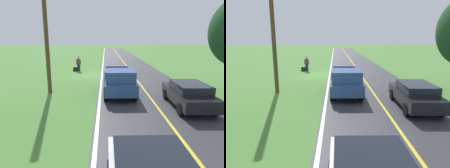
# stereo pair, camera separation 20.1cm
# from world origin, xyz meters

# --- Properties ---
(ground_plane) EXTENTS (200.00, 200.00, 0.00)m
(ground_plane) POSITION_xyz_m (0.00, 0.00, 0.00)
(ground_plane) COLOR #4C7F38
(road_surface) EXTENTS (6.97, 120.00, 0.00)m
(road_surface) POSITION_xyz_m (-4.41, 0.00, 0.00)
(road_surface) COLOR #333338
(road_surface) RESTS_ON ground
(lane_edge_line) EXTENTS (0.16, 117.60, 0.00)m
(lane_edge_line) POSITION_xyz_m (-1.11, 0.00, 0.01)
(lane_edge_line) COLOR silver
(lane_edge_line) RESTS_ON ground
(lane_centre_line) EXTENTS (0.14, 117.60, 0.00)m
(lane_centre_line) POSITION_xyz_m (-4.41, 0.00, 0.01)
(lane_centre_line) COLOR gold
(lane_centre_line) RESTS_ON ground
(hitchhiker_walking) EXTENTS (0.62, 0.53, 1.75)m
(hitchhiker_walking) POSITION_xyz_m (1.65, -2.47, 0.98)
(hitchhiker_walking) COLOR navy
(hitchhiker_walking) RESTS_ON ground
(suitcase_carried) EXTENTS (0.47, 0.23, 0.49)m
(suitcase_carried) POSITION_xyz_m (2.07, -2.41, 0.25)
(suitcase_carried) COLOR black
(suitcase_carried) RESTS_ON ground
(pickup_truck_passing) EXTENTS (2.11, 5.40, 1.82)m
(pickup_truck_passing) POSITION_xyz_m (-2.41, 7.63, 0.97)
(pickup_truck_passing) COLOR #2D4C84
(pickup_truck_passing) RESTS_ON ground
(sedan_mid_oncoming) EXTENTS (2.01, 4.44, 1.41)m
(sedan_mid_oncoming) POSITION_xyz_m (-6.14, 10.43, 0.75)
(sedan_mid_oncoming) COLOR black
(sedan_mid_oncoming) RESTS_ON ground
(utility_pole_roadside) EXTENTS (0.28, 0.28, 8.37)m
(utility_pole_roadside) POSITION_xyz_m (2.47, 7.16, 4.18)
(utility_pole_roadside) COLOR brown
(utility_pole_roadside) RESTS_ON ground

